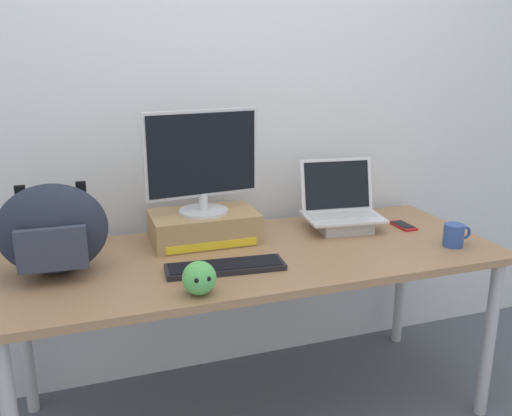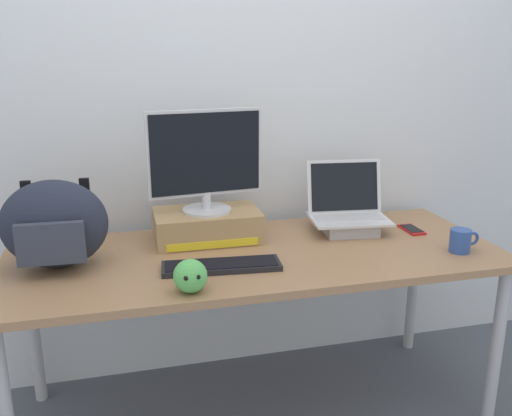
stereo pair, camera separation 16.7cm
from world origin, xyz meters
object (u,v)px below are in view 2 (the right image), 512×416
toner_box_yellow (207,225)px  cell_phone (412,229)px  external_keyboard (221,266)px  messenger_backpack (54,225)px  plush_toy (190,276)px  open_laptop (348,217)px  coffee_mug (461,241)px  desktop_monitor (206,161)px

toner_box_yellow → cell_phone: bearing=-7.2°
external_keyboard → messenger_backpack: (-0.57, 0.16, 0.15)m
messenger_backpack → plush_toy: size_ratio=3.42×
messenger_backpack → cell_phone: bearing=4.4°
open_laptop → cell_phone: bearing=-7.8°
open_laptop → coffee_mug: size_ratio=2.91×
coffee_mug → toner_box_yellow: bearing=157.3°
open_laptop → external_keyboard: bearing=-148.0°
desktop_monitor → messenger_backpack: bearing=-170.3°
desktop_monitor → cell_phone: (0.88, -0.11, -0.33)m
desktop_monitor → toner_box_yellow: bearing=92.5°
coffee_mug → cell_phone: bearing=100.3°
coffee_mug → cell_phone: coffee_mug is taller
open_laptop → cell_phone: (0.27, -0.07, -0.05)m
desktop_monitor → plush_toy: desktop_monitor is taller
toner_box_yellow → plush_toy: (-0.14, -0.50, -0.00)m
external_keyboard → desktop_monitor: bearing=94.4°
desktop_monitor → external_keyboard: desktop_monitor is taller
desktop_monitor → plush_toy: 0.59m
open_laptop → plush_toy: (-0.75, -0.46, -0.00)m
messenger_backpack → plush_toy: messenger_backpack is taller
messenger_backpack → cell_phone: messenger_backpack is taller
toner_box_yellow → desktop_monitor: bearing=-81.0°
toner_box_yellow → external_keyboard: toner_box_yellow is taller
toner_box_yellow → coffee_mug: (0.94, -0.39, -0.01)m
toner_box_yellow → plush_toy: bearing=-105.6°
desktop_monitor → external_keyboard: 0.46m
open_laptop → cell_phone: open_laptop is taller
messenger_backpack → plush_toy: (0.44, -0.33, -0.11)m
toner_box_yellow → plush_toy: toner_box_yellow is taller
external_keyboard → messenger_backpack: size_ratio=1.15×
toner_box_yellow → external_keyboard: (-0.00, -0.33, -0.05)m
open_laptop → coffee_mug: (0.32, -0.35, -0.01)m
desktop_monitor → open_laptop: size_ratio=1.32×
toner_box_yellow → external_keyboard: size_ratio=0.98×
external_keyboard → cell_phone: bearing=19.0°
messenger_backpack → coffee_mug: bearing=-6.2°
toner_box_yellow → cell_phone: size_ratio=3.10×
desktop_monitor → external_keyboard: size_ratio=1.08×
external_keyboard → cell_phone: external_keyboard is taller
coffee_mug → desktop_monitor: bearing=157.3°
open_laptop → messenger_backpack: size_ratio=0.93×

